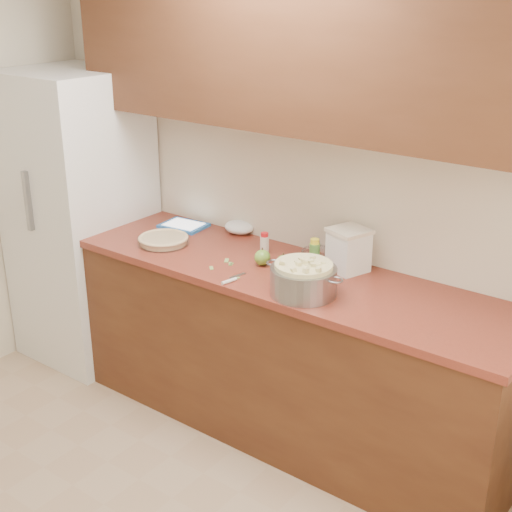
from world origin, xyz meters
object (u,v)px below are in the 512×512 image
Objects in this scene: colander at (303,279)px; flour_canister at (349,250)px; pie at (163,240)px; tablet at (184,225)px.

flour_canister is at bearing 86.77° from colander.
flour_canister is at bearing 16.09° from pie.
pie is at bearing 175.04° from colander.
tablet is (-0.10, 0.28, -0.01)m from pie.
colander is 1.82× the size of flour_canister.
colander is 0.38m from flour_canister.
flour_canister reaches higher than colander.
pie is 1.04× the size of tablet.
pie is 0.98m from colander.
colander reaches higher than pie.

